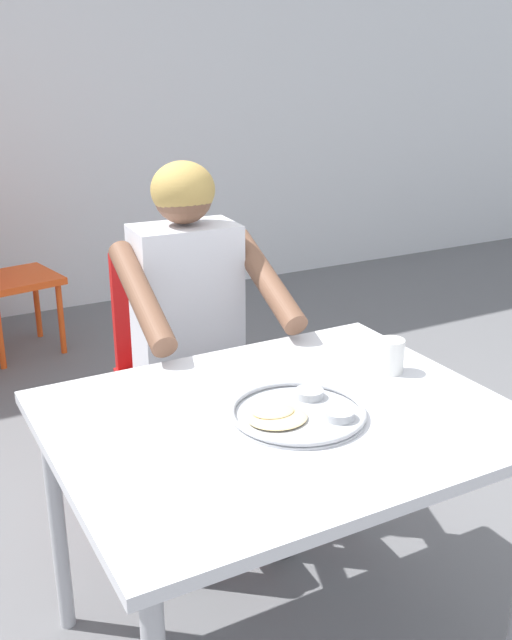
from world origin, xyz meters
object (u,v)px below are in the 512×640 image
(thali_tray, at_px, (298,412))
(chair_foreground, at_px, (176,357))
(table_foreground, at_px, (281,441))
(diner_foreground, at_px, (197,319))
(drinking_cup, at_px, (391,355))

(thali_tray, relative_size, chair_foreground, 0.37)
(table_foreground, relative_size, diner_foreground, 0.88)
(table_foreground, height_order, drinking_cup, drinking_cup)
(thali_tray, xyz_separation_m, diner_foreground, (0.06, 0.72, -0.00))
(table_foreground, height_order, diner_foreground, diner_foreground)
(table_foreground, relative_size, thali_tray, 3.31)
(chair_foreground, distance_m, diner_foreground, 0.31)
(table_foreground, xyz_separation_m, thali_tray, (0.03, -0.03, 0.08))
(drinking_cup, relative_size, chair_foreground, 0.11)
(table_foreground, xyz_separation_m, drinking_cup, (0.39, 0.07, 0.12))
(table_foreground, xyz_separation_m, diner_foreground, (0.09, 0.69, 0.08))
(table_foreground, height_order, thali_tray, thali_tray)
(table_foreground, xyz_separation_m, chair_foreground, (0.10, 0.91, -0.14))
(chair_foreground, bearing_deg, thali_tray, -94.15)
(table_foreground, distance_m, drinking_cup, 0.41)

